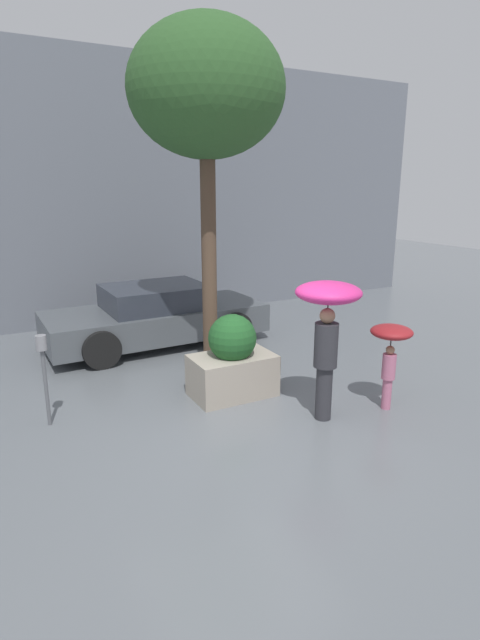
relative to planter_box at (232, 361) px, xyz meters
The scene contains 8 objects.
ground_plane 1.39m from the planter_box, 115.75° to the right, with size 40.00×40.00×0.00m, color slate.
building_facade 5.91m from the planter_box, 95.92° to the left, with size 18.00×0.30×6.00m.
planter_box is the anchor object (origin of this frame).
person_adult 1.74m from the planter_box, 56.88° to the right, with size 0.90×0.90×1.91m.
person_child 2.34m from the planter_box, 38.66° to the right, with size 0.60×0.60×1.23m.
parked_car_near 3.06m from the planter_box, 93.25° to the left, with size 4.39×2.07×1.22m.
street_tree 4.14m from the planter_box, 81.58° to the left, with size 2.44×2.44×5.61m.
parking_meter 2.69m from the planter_box, behind, with size 0.14×0.14×1.27m.
Camera 1 is at (-2.72, -5.23, 3.15)m, focal length 28.00 mm.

